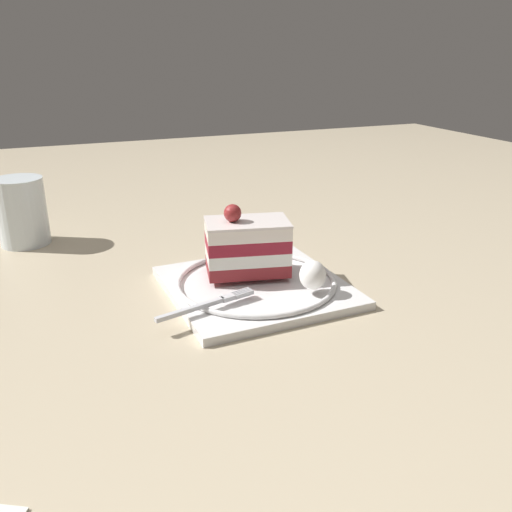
{
  "coord_description": "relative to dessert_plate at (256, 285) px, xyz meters",
  "views": [
    {
      "loc": [
        -0.22,
        -0.59,
        0.29
      ],
      "look_at": [
        0.02,
        -0.02,
        0.05
      ],
      "focal_mm": 38.19,
      "sensor_mm": 36.0,
      "label": 1
    }
  ],
  "objects": [
    {
      "name": "drink_glass_near",
      "position": [
        -0.26,
        0.3,
        0.04
      ],
      "size": [
        0.07,
        0.07,
        0.1
      ],
      "color": "silver",
      "rests_on": "ground_plane"
    },
    {
      "name": "whipped_cream_dollop",
      "position": [
        0.05,
        -0.05,
        0.03
      ],
      "size": [
        0.03,
        0.03,
        0.04
      ],
      "primitive_type": "ellipsoid",
      "color": "white",
      "rests_on": "dessert_plate"
    },
    {
      "name": "cake_slice",
      "position": [
        -0.0,
        0.03,
        0.04
      ],
      "size": [
        0.11,
        0.08,
        0.09
      ],
      "color": "maroon",
      "rests_on": "dessert_plate"
    },
    {
      "name": "dessert_plate",
      "position": [
        0.0,
        0.0,
        0.0
      ],
      "size": [
        0.22,
        0.22,
        0.02
      ],
      "color": "white",
      "rests_on": "ground_plane"
    },
    {
      "name": "fork",
      "position": [
        -0.08,
        -0.05,
        0.01
      ],
      "size": [
        0.12,
        0.04,
        0.0
      ],
      "color": "silver",
      "rests_on": "dessert_plate"
    },
    {
      "name": "ground_plane",
      "position": [
        -0.02,
        0.02,
        -0.01
      ],
      "size": [
        2.4,
        2.4,
        0.0
      ],
      "primitive_type": "plane",
      "color": "#BAA98B"
    }
  ]
}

